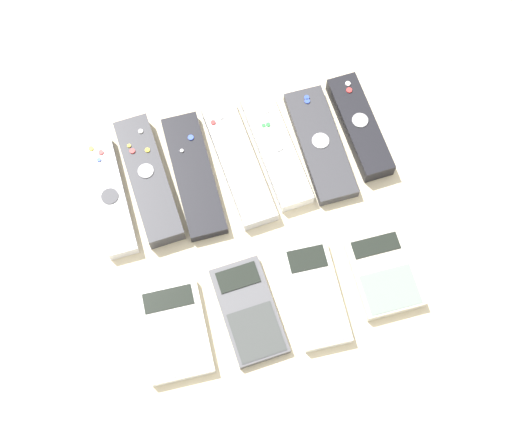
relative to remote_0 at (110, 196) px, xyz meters
The scene contains 12 objects.
ground_plane 0.23m from the remote_0, 32.84° to the right, with size 3.00×3.00×0.00m, color beige.
remote_0 is the anchor object (origin of this frame).
remote_1 0.06m from the remote_0, ahead, with size 0.06×0.21×0.03m.
remote_2 0.13m from the remote_0, ahead, with size 0.06×0.20×0.02m.
remote_3 0.19m from the remote_0, ahead, with size 0.07×0.21×0.02m.
remote_4 0.25m from the remote_0, ahead, with size 0.06×0.20×0.02m.
remote_5 0.32m from the remote_0, ahead, with size 0.06×0.19×0.02m.
remote_6 0.39m from the remote_0, ahead, with size 0.05×0.17×0.03m.
calculator_0 0.23m from the remote_0, 78.65° to the right, with size 0.09×0.13×0.02m.
calculator_1 0.27m from the remote_0, 55.84° to the right, with size 0.08×0.15×0.01m.
calculator_2 0.33m from the remote_0, 42.40° to the right, with size 0.07×0.15×0.02m.
calculator_3 0.41m from the remote_0, 32.45° to the right, with size 0.09×0.12×0.02m.
Camera 1 is at (-0.10, -0.33, 0.97)m, focal length 50.00 mm.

